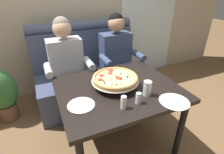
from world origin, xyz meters
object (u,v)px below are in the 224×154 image
object	(u,v)px
dining_table	(118,95)
plate_near_right	(81,104)
shaker_oregano	(124,103)
plate_near_left	(174,101)
diner_left	(68,67)
diner_right	(119,58)
shaker_parmesan	(138,99)
patio_chair	(131,35)
potted_plant	(2,93)
booth_bench	(90,75)
drinking_glass	(147,89)
pizza	(115,78)

from	to	relation	value
dining_table	plate_near_right	xyz separation A→B (m)	(-0.39, -0.13, 0.10)
shaker_oregano	plate_near_left	distance (m)	0.44
diner_left	diner_right	bearing A→B (deg)	0.00
diner_right	shaker_parmesan	size ratio (longest dim) A/B	13.28
patio_chair	potted_plant	size ratio (longest dim) A/B	1.23
diner_left	potted_plant	world-z (taller)	diner_left
booth_bench	drinking_glass	distance (m)	1.23
dining_table	plate_near_right	size ratio (longest dim) A/B	5.03
shaker_oregano	diner_left	bearing A→B (deg)	103.87
potted_plant	shaker_parmesan	bearing A→B (deg)	-46.02
diner_left	shaker_parmesan	bearing A→B (deg)	-68.42
diner_left	shaker_oregano	world-z (taller)	diner_left
diner_right	plate_near_right	bearing A→B (deg)	-132.03
dining_table	shaker_oregano	xyz separation A→B (m)	(-0.09, -0.30, 0.13)
diner_left	plate_near_right	world-z (taller)	diner_left
dining_table	potted_plant	size ratio (longest dim) A/B	1.60
diner_right	pizza	distance (m)	0.74
diner_right	plate_near_left	bearing A→B (deg)	-90.43
plate_near_left	potted_plant	bearing A→B (deg)	137.68
booth_bench	drinking_glass	xyz separation A→B (m)	(0.18, -1.16, 0.38)
booth_bench	plate_near_left	bearing A→B (deg)	-76.25
dining_table	potted_plant	xyz separation A→B (m)	(-1.14, 0.93, -0.24)
drinking_glass	booth_bench	bearing A→B (deg)	98.61
shaker_parmesan	plate_near_right	size ratio (longest dim) A/B	0.43
plate_near_left	pizza	bearing A→B (deg)	128.53
diner_right	drinking_glass	size ratio (longest dim) A/B	9.35
shaker_parmesan	potted_plant	size ratio (longest dim) A/B	0.14
shaker_parmesan	drinking_glass	bearing A→B (deg)	28.64
patio_chair	shaker_oregano	bearing A→B (deg)	-120.73
diner_right	pizza	xyz separation A→B (m)	(-0.35, -0.64, 0.09)
dining_table	diner_left	world-z (taller)	diner_left
drinking_glass	patio_chair	world-z (taller)	patio_chair
pizza	plate_near_right	xyz separation A→B (m)	(-0.38, -0.16, -0.07)
pizza	drinking_glass	bearing A→B (deg)	-52.79
diner_left	plate_near_right	size ratio (longest dim) A/B	5.73
booth_bench	drinking_glass	bearing A→B (deg)	-81.39
dining_table	shaker_parmesan	world-z (taller)	shaker_parmesan
diner_right	pizza	bearing A→B (deg)	-118.50
booth_bench	plate_near_right	size ratio (longest dim) A/B	6.71
pizza	shaker_parmesan	xyz separation A→B (m)	(0.06, -0.32, -0.04)
plate_near_left	patio_chair	bearing A→B (deg)	67.49
booth_bench	plate_near_left	size ratio (longest dim) A/B	5.97
diner_left	patio_chair	bearing A→B (deg)	42.02
booth_bench	potted_plant	distance (m)	1.14
dining_table	pizza	size ratio (longest dim) A/B	2.50
diner_right	shaker_oregano	bearing A→B (deg)	-113.81
shaker_oregano	drinking_glass	bearing A→B (deg)	16.80
pizza	patio_chair	distance (m)	2.68
shaker_parmesan	potted_plant	world-z (taller)	shaker_parmesan
diner_left	plate_near_left	bearing A→B (deg)	-58.28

